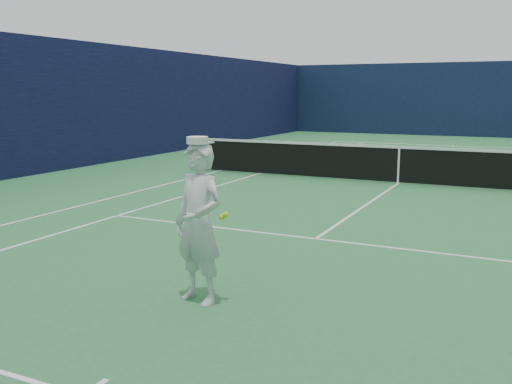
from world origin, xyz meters
TOP-DOWN VIEW (x-y plane):
  - ground at (0.00, 0.00)m, footprint 80.00×80.00m
  - court_markings at (0.00, 0.00)m, footprint 11.03×23.83m
  - windscreen_fence at (0.00, 0.00)m, footprint 20.12×36.12m
  - tennis_net at (0.00, 0.00)m, footprint 12.88×0.09m
  - tennis_player at (-0.25, -9.66)m, footprint 0.76×0.64m

SIDE VIEW (x-z plane):
  - ground at x=0.00m, z-range 0.00..0.00m
  - court_markings at x=0.00m, z-range 0.00..0.01m
  - tennis_net at x=0.00m, z-range 0.02..1.09m
  - tennis_player at x=-0.25m, z-range -0.02..1.89m
  - windscreen_fence at x=0.00m, z-range 0.00..4.00m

